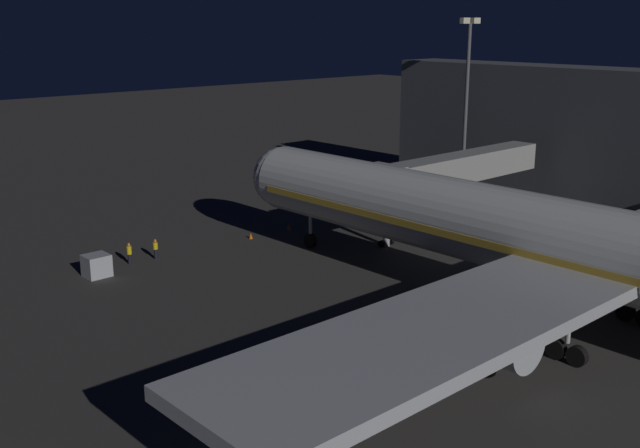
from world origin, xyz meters
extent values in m
plane|color=#383533|center=(0.00, 0.00, 0.00)|extent=(320.00, 320.00, 0.00)
cylinder|color=silver|center=(0.00, 7.44, 5.56)|extent=(5.42, 56.97, 5.42)
sphere|color=silver|center=(0.00, -21.04, 5.56)|extent=(5.31, 5.31, 5.31)
cube|color=gold|center=(0.00, 7.44, 5.15)|extent=(5.47, 54.69, 0.50)
cube|color=black|center=(0.00, -19.42, 6.50)|extent=(2.98, 1.40, 0.90)
cube|color=#B7BABF|center=(0.00, 7.93, 4.61)|extent=(55.79, 7.79, 0.70)
cylinder|color=black|center=(-9.15, 4.29, 2.61)|extent=(2.54, 0.15, 2.54)
cylinder|color=#B7BABF|center=(9.15, 6.93, 2.61)|extent=(2.99, 5.28, 2.99)
cylinder|color=black|center=(9.15, 4.29, 2.61)|extent=(2.54, 0.15, 2.54)
cylinder|color=#B7BABF|center=(0.00, -17.54, 2.32)|extent=(0.28, 0.28, 2.25)
cylinder|color=black|center=(0.00, -17.54, 0.60)|extent=(0.45, 1.20, 1.20)
cylinder|color=#B7BABF|center=(-4.20, 8.93, 2.32)|extent=(0.28, 0.28, 2.25)
cylinder|color=black|center=(-4.20, 8.28, 0.60)|extent=(0.45, 1.20, 1.20)
cylinder|color=#B7BABF|center=(4.20, 8.93, 2.32)|extent=(0.28, 0.28, 2.25)
cylinder|color=black|center=(4.20, 8.28, 0.60)|extent=(0.45, 1.20, 1.20)
cylinder|color=black|center=(4.20, 9.58, 0.60)|extent=(0.45, 1.20, 1.20)
cube|color=#9E9E99|center=(-14.78, -13.44, 5.56)|extent=(21.37, 2.60, 2.50)
cube|color=#9E9E99|center=(-4.10, -13.44, 5.56)|extent=(3.20, 3.40, 3.00)
cube|color=black|center=(-2.70, -13.44, 5.56)|extent=(0.70, 3.20, 2.70)
cylinder|color=#B7BABF|center=(-5.10, -13.44, 2.15)|extent=(0.56, 0.56, 4.31)
cylinder|color=black|center=(-5.70, -13.44, 0.30)|extent=(0.25, 0.60, 0.60)
cylinder|color=black|center=(-4.50, -13.44, 0.30)|extent=(0.25, 0.60, 0.60)
cylinder|color=#59595E|center=(-25.50, -21.00, 9.23)|extent=(0.40, 0.40, 18.45)
cube|color=#F9EFC6|center=(-26.40, -21.00, 18.70)|extent=(1.10, 0.50, 0.60)
cube|color=#F9EFC6|center=(-24.60, -21.00, 18.70)|extent=(1.10, 0.50, 0.60)
cube|color=#B7BABF|center=(16.95, -22.78, 0.85)|extent=(1.81, 1.68, 1.69)
cylinder|color=black|center=(11.46, -23.54, 0.42)|extent=(0.28, 0.28, 0.83)
cylinder|color=yellow|center=(11.46, -23.54, 1.12)|extent=(0.40, 0.40, 0.57)
sphere|color=tan|center=(11.46, -23.54, 1.52)|extent=(0.24, 0.24, 0.24)
sphere|color=orange|center=(11.46, -23.54, 1.57)|extent=(0.23, 0.23, 0.23)
cylinder|color=black|center=(13.64, -23.85, 0.40)|extent=(0.28, 0.28, 0.80)
cylinder|color=yellow|center=(13.64, -23.85, 1.13)|extent=(0.40, 0.40, 0.65)
sphere|color=tan|center=(13.64, -23.85, 1.58)|extent=(0.24, 0.24, 0.24)
sphere|color=orange|center=(13.64, -23.85, 1.63)|extent=(0.23, 0.23, 0.23)
cone|color=orange|center=(-2.20, -23.04, 0.28)|extent=(0.36, 0.36, 0.55)
cone|color=orange|center=(2.20, -23.04, 0.28)|extent=(0.36, 0.36, 0.55)
camera|label=1|loc=(40.74, 28.33, 18.70)|focal=42.15mm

